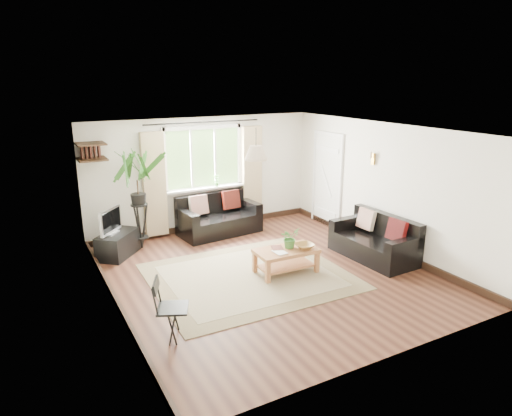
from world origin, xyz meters
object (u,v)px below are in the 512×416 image
sofa_right (374,238)px  coffee_table (286,261)px  sofa_back (219,216)px  folding_chair (173,309)px  tv_stand (118,244)px  palm_stand (139,200)px

sofa_right → coffee_table: size_ratio=1.54×
sofa_back → coffee_table: size_ratio=1.61×
sofa_right → folding_chair: size_ratio=1.98×
tv_stand → sofa_back: bearing=-41.3°
sofa_right → palm_stand: bearing=-127.4°
palm_stand → folding_chair: bearing=-98.2°
folding_chair → sofa_right: bearing=-54.6°
sofa_back → tv_stand: sofa_back is taller
sofa_back → sofa_right: bearing=-59.2°
coffee_table → folding_chair: (-2.31, -1.02, 0.19)m
sofa_back → palm_stand: 1.76m
sofa_back → tv_stand: (-2.16, -0.26, -0.17)m
sofa_back → tv_stand: 2.18m
sofa_back → folding_chair: (-2.15, -3.41, 0.01)m
palm_stand → folding_chair: size_ratio=2.37×
sofa_right → coffee_table: bearing=-98.4°
tv_stand → palm_stand: (0.49, 0.21, 0.72)m
sofa_right → palm_stand: (-3.57, 2.53, 0.57)m
sofa_right → tv_stand: size_ratio=1.90×
coffee_table → palm_stand: palm_stand is taller
sofa_right → palm_stand: size_ratio=0.84×
sofa_back → palm_stand: palm_stand is taller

